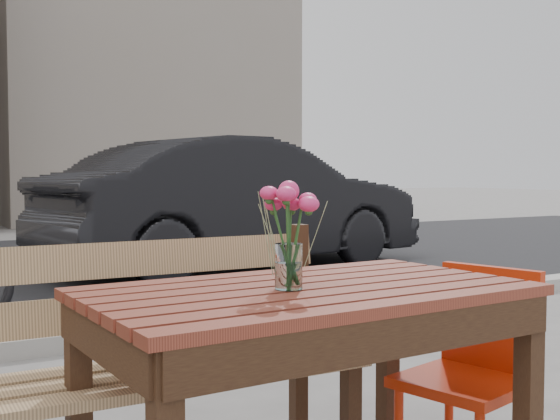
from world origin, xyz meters
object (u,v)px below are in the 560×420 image
object	(u,v)px
main_table	(308,330)
main_vase	(289,222)
parked_car	(238,205)
red_chair	(475,362)

from	to	relation	value
main_table	main_vase	distance (m)	0.34
main_table	main_vase	bearing A→B (deg)	-168.06
main_vase	parked_car	bearing A→B (deg)	64.57
main_vase	red_chair	bearing A→B (deg)	4.26
red_chair	parked_car	distance (m)	5.91
main_table	main_vase	xyz separation A→B (m)	(-0.08, -0.02, 0.33)
red_chair	parked_car	bearing A→B (deg)	148.20
main_vase	parked_car	world-z (taller)	parked_car
red_chair	parked_car	world-z (taller)	parked_car
main_table	parked_car	world-z (taller)	parked_car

